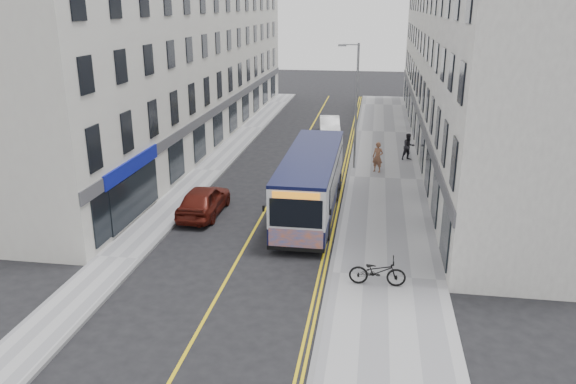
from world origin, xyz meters
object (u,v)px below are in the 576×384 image
(streetlamp, at_px, (355,102))
(bicycle, at_px, (377,271))
(city_bus, at_px, (311,181))
(car_white, at_px, (330,126))
(pedestrian_far, at_px, (409,147))
(pedestrian_near, at_px, (378,157))
(car_maroon, at_px, (204,200))

(streetlamp, distance_m, bicycle, 16.51)
(city_bus, distance_m, car_white, 18.20)
(bicycle, bearing_deg, car_white, 8.63)
(pedestrian_far, bearing_deg, city_bus, -142.36)
(city_bus, relative_size, pedestrian_near, 5.71)
(bicycle, relative_size, pedestrian_near, 1.12)
(city_bus, height_order, bicycle, city_bus)
(city_bus, distance_m, bicycle, 8.38)
(city_bus, xyz_separation_m, car_white, (-0.60, 18.16, -0.99))
(pedestrian_near, bearing_deg, bicycle, -65.95)
(pedestrian_near, distance_m, pedestrian_far, 3.83)
(streetlamp, xyz_separation_m, bicycle, (1.66, -16.00, -3.70))
(streetlamp, height_order, car_maroon, streetlamp)
(bicycle, height_order, car_maroon, car_maroon)
(pedestrian_far, xyz_separation_m, car_maroon, (-10.76, -11.97, -0.26))
(city_bus, xyz_separation_m, bicycle, (3.43, -7.57, -1.05))
(pedestrian_far, bearing_deg, streetlamp, -171.75)
(pedestrian_far, relative_size, car_white, 0.40)
(city_bus, bearing_deg, pedestrian_far, 63.68)
(streetlamp, height_order, pedestrian_far, streetlamp)
(streetlamp, relative_size, city_bus, 0.73)
(bicycle, height_order, pedestrian_near, pedestrian_near)
(pedestrian_near, relative_size, car_maroon, 0.42)
(bicycle, distance_m, car_maroon, 10.94)
(streetlamp, xyz_separation_m, pedestrian_far, (3.63, 2.47, -3.35))
(city_bus, distance_m, pedestrian_near, 8.39)
(bicycle, xyz_separation_m, car_maroon, (-8.80, 6.51, 0.10))
(bicycle, xyz_separation_m, car_white, (-4.03, 25.73, 0.07))
(bicycle, height_order, pedestrian_far, pedestrian_far)
(bicycle, relative_size, pedestrian_far, 1.17)
(car_white, bearing_deg, pedestrian_far, -57.43)
(city_bus, height_order, pedestrian_near, city_bus)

